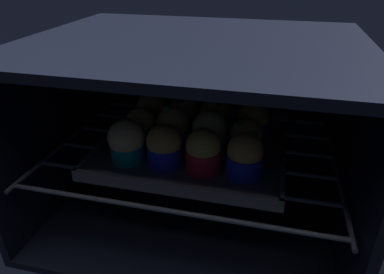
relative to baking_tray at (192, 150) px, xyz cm
name	(u,v)px	position (x,y,z in cm)	size (l,w,h in cm)	color
oven_cavity	(199,126)	(0.00, 6.06, 2.31)	(59.00, 47.00, 37.00)	black
oven_rack	(194,150)	(0.00, 1.82, -1.09)	(54.80, 42.00, 0.80)	#444756
baking_tray	(192,150)	(0.00, 0.00, 0.00)	(35.17, 28.19, 2.20)	#4C4C51
muffin_row0_col0	(127,142)	(-10.20, -7.11, 4.29)	(6.62, 6.62, 8.30)	#0C8C84
muffin_row0_col1	(164,147)	(-3.26, -7.00, 4.14)	(6.19, 6.19, 7.72)	#1928B7
muffin_row0_col2	(203,151)	(3.61, -6.87, 4.15)	(6.03, 6.03, 7.83)	red
muffin_row0_col3	(245,156)	(10.73, -6.95, 4.25)	(6.03, 6.03, 7.97)	#1928B7
muffin_row1_col0	(141,127)	(-10.22, -0.18, 3.96)	(6.03, 6.03, 7.35)	#0C8C84
muffin_row1_col1	(173,127)	(-3.79, -0.06, 4.47)	(6.16, 6.16, 8.62)	#0C8C84
muffin_row1_col2	(209,132)	(3.37, -0.22, 4.42)	(6.55, 6.55, 8.10)	silver
muffin_row1_col3	(246,138)	(10.19, -0.20, 4.00)	(6.03, 6.03, 7.40)	#1928B7
muffin_row2_col0	(152,111)	(-10.48, 6.86, 4.29)	(6.24, 6.24, 7.87)	silver
muffin_row2_col1	(183,115)	(-3.56, 6.95, 4.11)	(6.06, 6.06, 7.96)	#1928B7
muffin_row2_col2	(215,117)	(3.26, 6.65, 4.40)	(6.25, 6.25, 8.05)	red
muffin_row2_col3	(253,120)	(10.84, 7.31, 4.25)	(6.33, 6.33, 7.83)	#7A238C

